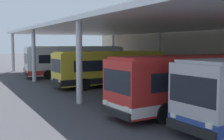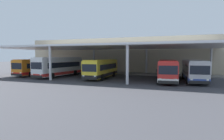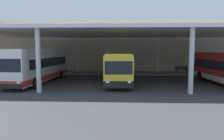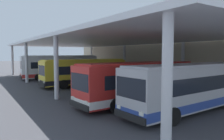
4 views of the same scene
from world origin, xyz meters
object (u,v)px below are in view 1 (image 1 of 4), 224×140
(bus_far_bay, at_px, (192,82))
(bus_second_bay, at_px, (75,61))
(bus_nearest_bay, at_px, (65,60))
(bus_middle_bay, at_px, (111,68))

(bus_far_bay, bearing_deg, bus_second_bay, 179.02)
(bus_second_bay, height_order, bus_far_bay, bus_second_bay)
(bus_nearest_bay, relative_size, bus_second_bay, 0.92)
(bus_middle_bay, bearing_deg, bus_nearest_bay, 177.65)
(bus_nearest_bay, relative_size, bus_middle_bay, 0.99)
(bus_nearest_bay, height_order, bus_far_bay, same)
(bus_nearest_bay, xyz_separation_m, bus_middle_bay, (14.11, -0.58, 0.00))
(bus_nearest_bay, distance_m, bus_middle_bay, 14.12)
(bus_middle_bay, bearing_deg, bus_second_bay, -178.96)
(bus_second_bay, distance_m, bus_far_bay, 19.23)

